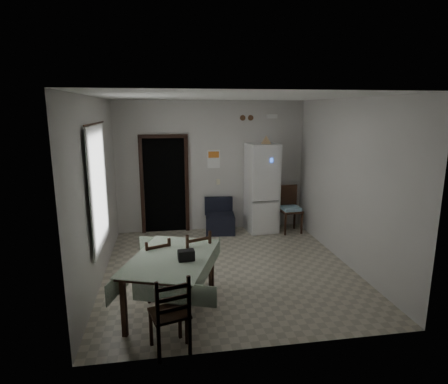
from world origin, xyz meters
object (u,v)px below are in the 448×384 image
Objects in this scene: dining_table at (173,284)px; navy_seat at (220,216)px; dining_chair_near_head at (169,312)px; dining_chair_far_left at (155,267)px; fridge at (262,188)px; dining_chair_far_right at (194,261)px; corner_chair at (291,210)px.

navy_seat is at bearing 89.98° from dining_table.
navy_seat is 4.23m from dining_chair_near_head.
dining_table is 0.55m from dining_chair_far_left.
fridge is 2.07× the size of dining_chair_near_head.
dining_table is 1.55× the size of dining_chair_far_right.
dining_chair_far_left is 0.93× the size of dining_chair_far_right.
dining_chair_far_right reaches higher than dining_table.
dining_table is at bearing 94.31° from dining_chair_far_left.
corner_chair is (0.62, -0.21, -0.47)m from fridge.
dining_chair_far_right is (0.33, 0.52, 0.09)m from dining_table.
navy_seat is 0.84× the size of dining_chair_far_left.
dining_chair_near_head reaches higher than dining_chair_far_left.
corner_chair reaches higher than navy_seat.
navy_seat is 0.74× the size of corner_chair.
dining_table is (-2.08, -3.20, -0.59)m from fridge.
dining_table is at bearing -103.28° from navy_seat.
dining_chair_near_head is at bearing -100.16° from navy_seat.
fridge reaches higher than navy_seat.
dining_chair_far_right is at bearing 160.98° from dining_chair_far_left.
dining_chair_far_left is 1.36m from dining_chair_near_head.
fridge is 1.90× the size of corner_chair.
dining_chair_far_left is 0.95× the size of dining_chair_near_head.
dining_chair_far_right is (-2.37, -2.47, -0.03)m from corner_chair.
dining_chair_far_left is (-2.94, -2.50, -0.06)m from corner_chair.
dining_chair_far_left reaches higher than navy_seat.
dining_chair_near_head is at bearing -74.35° from dining_table.
dining_chair_far_left is at bearing -97.76° from dining_chair_near_head.
corner_chair is at bearing -154.92° from dining_chair_far_right.
corner_chair reaches higher than dining_chair_far_right.
dining_chair_far_left is (-2.32, -2.71, -0.53)m from fridge.
fridge is 1.12m from navy_seat.
fridge is 3.61m from dining_chair_far_left.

